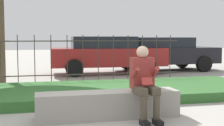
# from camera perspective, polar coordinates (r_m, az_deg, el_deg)

# --- Properties ---
(ground_plane) EXTENTS (60.00, 60.00, 0.00)m
(ground_plane) POSITION_cam_1_polar(r_m,az_deg,el_deg) (5.51, -4.11, -10.15)
(ground_plane) COLOR #A8A399
(stone_bench) EXTENTS (2.50, 0.50, 0.47)m
(stone_bench) POSITION_cam_1_polar(r_m,az_deg,el_deg) (5.53, -0.69, -7.88)
(stone_bench) COLOR gray
(stone_bench) RESTS_ON ground_plane
(person_seated_reader) EXTENTS (0.42, 0.73, 1.27)m
(person_seated_reader) POSITION_cam_1_polar(r_m,az_deg,el_deg) (5.32, 5.89, -3.07)
(person_seated_reader) COLOR black
(person_seated_reader) RESTS_ON ground_plane
(grass_berm) EXTENTS (9.05, 2.60, 0.22)m
(grass_berm) POSITION_cam_1_polar(r_m,az_deg,el_deg) (7.43, -6.66, -5.42)
(grass_berm) COLOR #33662D
(grass_berm) RESTS_ON ground_plane
(iron_fence) EXTENTS (7.05, 0.03, 1.48)m
(iron_fence) POSITION_cam_1_polar(r_m,az_deg,el_deg) (9.34, -8.18, 0.76)
(iron_fence) COLOR #332D28
(iron_fence) RESTS_ON ground_plane
(car_parked_right) EXTENTS (4.43, 2.16, 1.40)m
(car_parked_right) POSITION_cam_1_polar(r_m,az_deg,el_deg) (13.30, 9.37, 1.88)
(car_parked_right) COLOR black
(car_parked_right) RESTS_ON ground_plane
(car_parked_center) EXTENTS (4.41, 1.96, 1.44)m
(car_parked_center) POSITION_cam_1_polar(r_m,az_deg,el_deg) (12.04, -0.97, 1.68)
(car_parked_center) COLOR maroon
(car_parked_center) RESTS_ON ground_plane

